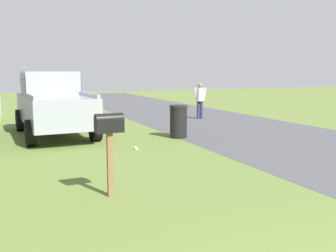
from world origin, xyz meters
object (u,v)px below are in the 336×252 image
mailbox (109,131)px  trash_bin (178,121)px  pickup_truck (53,102)px  pedestrian (200,98)px

mailbox → trash_bin: bearing=-39.1°
pickup_truck → pedestrian: (2.03, -6.53, -0.18)m
trash_bin → pedestrian: 5.09m
mailbox → pedestrian: pedestrian is taller
pickup_truck → pedestrian: size_ratio=3.11×
mailbox → trash_bin: mailbox is taller
pickup_truck → pedestrian: 6.84m
mailbox → pickup_truck: (6.92, 0.16, -0.02)m
pickup_truck → mailbox: bearing=178.1°
pedestrian → pickup_truck: bearing=-47.8°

